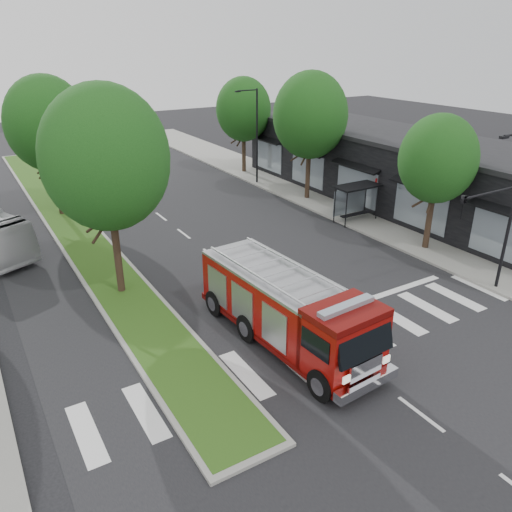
# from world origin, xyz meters

# --- Properties ---
(ground) EXTENTS (140.00, 140.00, 0.00)m
(ground) POSITION_xyz_m (0.00, 0.00, 0.00)
(ground) COLOR black
(ground) RESTS_ON ground
(sidewalk_right) EXTENTS (5.00, 80.00, 0.15)m
(sidewalk_right) POSITION_xyz_m (12.50, 10.00, 0.07)
(sidewalk_right) COLOR gray
(sidewalk_right) RESTS_ON ground
(median) EXTENTS (3.00, 50.00, 0.15)m
(median) POSITION_xyz_m (-6.00, 18.00, 0.08)
(median) COLOR gray
(median) RESTS_ON ground
(storefront_row) EXTENTS (8.00, 30.00, 5.00)m
(storefront_row) POSITION_xyz_m (17.00, 10.00, 2.50)
(storefront_row) COLOR black
(storefront_row) RESTS_ON ground
(bus_shelter) EXTENTS (3.20, 1.60, 2.61)m
(bus_shelter) POSITION_xyz_m (11.20, 8.15, 2.04)
(bus_shelter) COLOR black
(bus_shelter) RESTS_ON ground
(tree_right_near) EXTENTS (4.40, 4.40, 8.05)m
(tree_right_near) POSITION_xyz_m (11.50, 2.00, 5.51)
(tree_right_near) COLOR black
(tree_right_near) RESTS_ON ground
(tree_right_mid) EXTENTS (5.60, 5.60, 9.72)m
(tree_right_mid) POSITION_xyz_m (11.50, 14.00, 6.49)
(tree_right_mid) COLOR black
(tree_right_mid) RESTS_ON ground
(tree_right_far) EXTENTS (5.00, 5.00, 8.73)m
(tree_right_far) POSITION_xyz_m (11.50, 24.00, 5.84)
(tree_right_far) COLOR black
(tree_right_far) RESTS_ON ground
(tree_median_near) EXTENTS (5.80, 5.80, 10.16)m
(tree_median_near) POSITION_xyz_m (-6.00, 6.00, 6.81)
(tree_median_near) COLOR black
(tree_median_near) RESTS_ON ground
(tree_median_far) EXTENTS (5.60, 5.60, 9.72)m
(tree_median_far) POSITION_xyz_m (-6.00, 20.00, 6.49)
(tree_median_far) COLOR black
(tree_median_far) RESTS_ON ground
(streetlight_right_near) EXTENTS (4.08, 0.22, 8.00)m
(streetlight_right_near) POSITION_xyz_m (9.61, -3.50, 4.67)
(streetlight_right_near) COLOR black
(streetlight_right_near) RESTS_ON ground
(streetlight_right_far) EXTENTS (2.11, 0.20, 8.00)m
(streetlight_right_far) POSITION_xyz_m (10.35, 20.00, 4.48)
(streetlight_right_far) COLOR black
(streetlight_right_far) RESTS_ON ground
(fire_engine) EXTENTS (3.49, 9.64, 3.28)m
(fire_engine) POSITION_xyz_m (-1.41, -1.85, 1.57)
(fire_engine) COLOR #540604
(fire_engine) RESTS_ON ground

